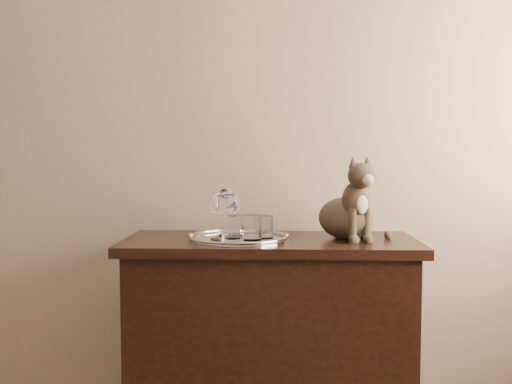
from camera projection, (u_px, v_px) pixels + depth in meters
wall_back at (142, 121)px, 2.64m from camera, size 4.00×0.10×2.70m
sideboard at (270, 340)px, 2.37m from camera, size 1.20×0.50×0.85m
tray at (238, 239)px, 2.32m from camera, size 0.40×0.40×0.01m
wine_glass_a at (225, 212)px, 2.38m from camera, size 0.07×0.07×0.20m
wine_glass_b at (229, 213)px, 2.41m from camera, size 0.07×0.07×0.18m
wine_glass_c at (218, 216)px, 2.26m from camera, size 0.07×0.07×0.19m
wine_glass_d at (232, 216)px, 2.34m from camera, size 0.07×0.07×0.17m
tumbler_a at (251, 227)px, 2.26m from camera, size 0.09×0.09×0.10m
tumbler_b at (233, 228)px, 2.24m from camera, size 0.09×0.09×0.10m
tumbler_c at (263, 227)px, 2.31m from camera, size 0.08×0.08×0.09m
cat at (346, 197)px, 2.35m from camera, size 0.43×0.41×0.34m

